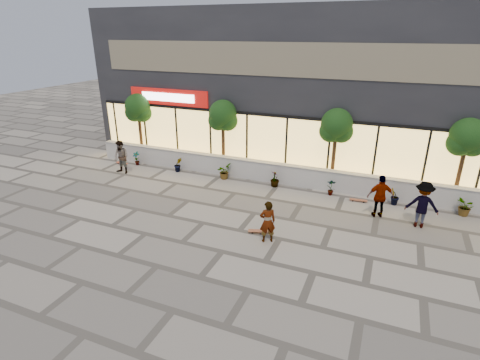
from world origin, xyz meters
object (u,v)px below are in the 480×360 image
at_px(tree_east, 467,140).
at_px(tree_mideast, 336,128).
at_px(skater_left, 121,157).
at_px(skater_center, 268,222).
at_px(skateboard_center, 259,231).
at_px(skateboard_left, 122,163).
at_px(skater_right_far, 422,205).
at_px(tree_west, 138,109).
at_px(skater_right_near, 380,196).
at_px(tree_midwest, 223,117).
at_px(skateboard_right_near, 358,200).

bearing_deg(tree_east, tree_mideast, 180.00).
relative_size(tree_mideast, skater_left, 2.16).
height_order(skater_center, skateboard_center, skater_center).
bearing_deg(skateboard_left, skater_left, -42.01).
relative_size(skater_left, skateboard_center, 2.09).
distance_m(tree_mideast, skater_right_far, 5.39).
bearing_deg(tree_west, tree_east, 0.00).
height_order(tree_west, skateboard_center, tree_west).
xyz_separation_m(skater_left, skateboard_left, (-0.98, 1.13, -0.83)).
xyz_separation_m(skater_left, skater_right_near, (13.32, -0.08, 0.02)).
xyz_separation_m(skater_center, skateboard_left, (-10.63, 4.91, -0.74)).
distance_m(tree_midwest, skater_center, 8.27).
height_order(tree_east, skater_right_near, tree_east).
relative_size(tree_west, skater_right_far, 2.05).
xyz_separation_m(tree_mideast, skateboard_left, (-11.87, -1.50, -2.91)).
distance_m(tree_west, skateboard_left, 3.29).
height_order(skater_right_far, skateboard_center, skater_right_far).
xyz_separation_m(tree_mideast, skater_left, (-10.89, -2.63, -2.08)).
distance_m(skater_left, skater_right_far, 14.89).
xyz_separation_m(tree_west, skater_right_near, (13.92, -2.72, -2.06)).
xyz_separation_m(skater_center, skater_right_far, (5.25, 3.43, 0.14)).
bearing_deg(skater_right_far, tree_west, -9.17).
relative_size(tree_west, skater_center, 2.39).
height_order(tree_midwest, tree_mideast, same).
xyz_separation_m(tree_east, skater_center, (-6.75, -6.41, -2.17)).
bearing_deg(skater_right_far, skater_right_near, -7.85).
bearing_deg(skater_left, skater_right_far, 3.78).
relative_size(skateboard_left, skateboard_right_near, 1.02).
distance_m(tree_east, skater_right_near, 4.59).
bearing_deg(tree_west, skateboard_center, -31.34).
height_order(skater_left, skateboard_left, skater_left).
xyz_separation_m(tree_west, tree_midwest, (5.50, 0.00, 0.00)).
relative_size(tree_midwest, skater_right_near, 2.11).
relative_size(skater_left, skater_right_near, 0.98).
distance_m(tree_mideast, skateboard_center, 6.84).
relative_size(tree_east, skater_left, 2.16).
bearing_deg(skateboard_center, skater_left, 140.73).
distance_m(tree_east, skateboard_right_near, 5.16).
distance_m(skater_right_near, skateboard_left, 14.38).
height_order(skater_left, skater_right_near, skater_right_near).
bearing_deg(tree_midwest, skater_center, -53.47).
distance_m(tree_east, skater_right_far, 3.91).
height_order(skater_right_far, skateboard_right_near, skater_right_far).
height_order(tree_mideast, skater_center, tree_mideast).
height_order(skater_left, skateboard_center, skater_left).
relative_size(tree_midwest, skateboard_center, 4.50).
bearing_deg(skater_center, skater_right_near, -166.34).
bearing_deg(skateboard_right_near, tree_west, 169.10).
bearing_deg(skater_right_near, tree_mideast, -68.42).
xyz_separation_m(skater_right_far, skateboard_right_near, (-2.49, 1.48, -0.88)).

